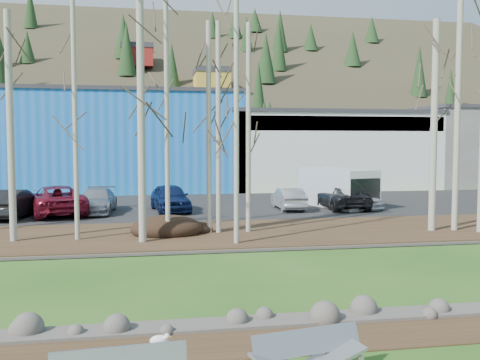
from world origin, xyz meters
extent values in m
cube|color=#382616|center=(0.00, 2.10, 0.01)|extent=(80.00, 1.80, 0.03)
cube|color=#382616|center=(0.00, 14.50, 0.07)|extent=(80.00, 7.00, 0.15)
cube|color=black|center=(0.00, 25.00, 0.07)|extent=(80.00, 14.00, 0.14)
cube|color=blue|center=(-6.00, 39.00, 4.00)|extent=(20.00, 12.00, 8.00)
cube|color=#333338|center=(-6.00, 39.00, 8.15)|extent=(20.40, 12.24, 0.30)
cube|color=white|center=(12.00, 39.00, 3.25)|extent=(18.00, 12.00, 6.50)
cube|color=#333338|center=(12.00, 39.00, 6.65)|extent=(18.36, 12.24, 0.30)
cube|color=navy|center=(12.00, 33.10, 5.60)|extent=(17.64, 0.20, 1.20)
cube|color=slate|center=(28.00, 39.00, 3.50)|extent=(14.00, 12.00, 7.00)
cube|color=#333338|center=(28.00, 39.00, 7.15)|extent=(14.28, 12.24, 0.30)
cube|color=#A5A7AA|center=(-1.16, 0.25, 0.67)|extent=(2.01, 0.60, 0.43)
cube|color=gray|center=(-0.71, 0.11, 0.44)|extent=(1.06, 0.73, 0.36)
cylinder|color=gold|center=(-3.64, 2.03, 0.05)|extent=(0.01, 0.01, 0.11)
cylinder|color=gold|center=(-3.64, 2.09, 0.05)|extent=(0.01, 0.01, 0.11)
ellipsoid|color=white|center=(-3.61, 2.06, 0.17)|extent=(0.38, 0.21, 0.21)
cube|color=gray|center=(-3.61, 2.06, 0.21)|extent=(0.26, 0.20, 0.02)
sphere|color=white|center=(-3.46, 2.00, 0.27)|extent=(0.12, 0.12, 0.12)
cone|color=gold|center=(-3.39, 1.96, 0.27)|extent=(0.07, 0.06, 0.03)
ellipsoid|color=black|center=(-2.98, 14.48, 0.45)|extent=(3.07, 2.17, 0.60)
cylinder|color=beige|center=(-6.58, 13.86, 5.28)|extent=(0.19, 0.19, 10.26)
cylinder|color=beige|center=(-9.04, 13.98, 4.67)|extent=(0.27, 0.27, 9.03)
cylinder|color=beige|center=(-2.96, 13.81, 5.35)|extent=(0.20, 0.20, 10.41)
cylinder|color=beige|center=(-3.99, 12.90, 5.45)|extent=(0.29, 0.29, 10.61)
cylinder|color=beige|center=(-1.15, 14.56, 4.67)|extent=(0.21, 0.21, 9.05)
cylinder|color=beige|center=(-0.38, 12.01, 5.06)|extent=(0.20, 0.20, 9.81)
cylinder|color=beige|center=(8.70, 13.49, 4.78)|extent=(0.30, 0.30, 9.26)
cylinder|color=beige|center=(9.73, 13.36, 5.52)|extent=(0.26, 0.26, 10.74)
cylinder|color=beige|center=(-0.74, 14.56, 4.67)|extent=(0.21, 0.21, 9.05)
cylinder|color=beige|center=(0.58, 14.56, 4.67)|extent=(0.21, 0.21, 9.05)
imported|color=black|center=(-10.67, 20.94, 0.89)|extent=(2.33, 4.74, 1.49)
imported|color=maroon|center=(-8.63, 21.81, 0.94)|extent=(4.12, 6.24, 1.59)
imported|color=#93979A|center=(-6.56, 22.23, 0.82)|extent=(2.17, 4.77, 1.35)
imported|color=#132150|center=(-2.48, 22.25, 0.92)|extent=(2.41, 4.75, 1.55)
imported|color=#ABABAD|center=(4.38, 21.86, 0.77)|extent=(1.44, 3.88, 1.27)
imported|color=#28282A|center=(7.58, 21.71, 0.81)|extent=(2.35, 4.88, 1.34)
imported|color=silver|center=(8.33, 22.06, 0.80)|extent=(3.10, 4.91, 1.33)
cube|color=white|center=(7.73, 22.75, 1.30)|extent=(3.56, 5.71, 2.32)
cube|color=black|center=(8.29, 20.72, 1.30)|extent=(2.32, 1.63, 1.44)
camera|label=1|loc=(-3.82, -8.28, 4.05)|focal=40.00mm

